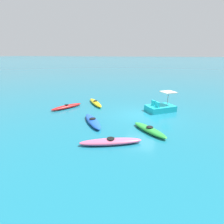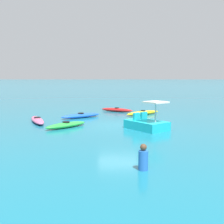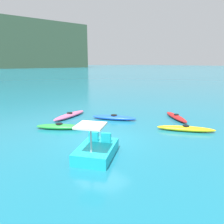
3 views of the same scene
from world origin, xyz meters
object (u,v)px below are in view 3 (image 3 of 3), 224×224
Objects in this scene: kayak_green at (59,127)px; kayak_blue at (114,118)px; kayak_pink at (70,115)px; kayak_red at (176,117)px; kayak_yellow at (186,129)px; pedal_boat_cyan at (96,150)px.

kayak_blue is (4.11, -0.37, -0.00)m from kayak_green.
kayak_green is 2.96m from kayak_pink.
kayak_red and kayak_green have the same top height.
kayak_green is 4.13m from kayak_blue.
kayak_green is 0.86× the size of kayak_yellow.
kayak_green is at bearing -129.94° from kayak_pink.
pedal_boat_cyan is (-2.37, -7.08, 0.17)m from kayak_pink.
kayak_yellow is at bearing -41.53° from kayak_green.
kayak_green is 0.75× the size of kayak_pink.
kayak_yellow is 6.32m from pedal_boat_cyan.
kayak_pink is at bearing 50.06° from kayak_green.
kayak_pink is at bearing 117.86° from kayak_yellow.
kayak_pink is 7.47m from pedal_boat_cyan.
pedal_boat_cyan is (-4.57, -4.43, 0.17)m from kayak_blue.
pedal_boat_cyan is (-0.47, -4.81, 0.17)m from kayak_green.
kayak_red is at bearing 46.45° from kayak_yellow.
kayak_green is at bearing 174.81° from kayak_blue.
kayak_red is 8.48m from pedal_boat_cyan.
kayak_pink is at bearing 137.95° from kayak_red.
kayak_green and kayak_yellow have the same top height.
kayak_pink is at bearing 129.82° from kayak_blue.
kayak_red is 8.41m from kayak_green.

